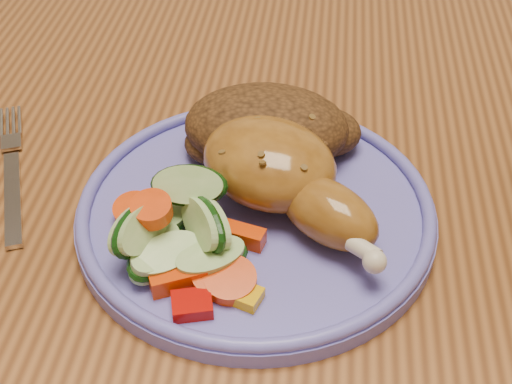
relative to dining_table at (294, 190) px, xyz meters
The scene contains 8 objects.
dining_table is the anchor object (origin of this frame).
chair_far 0.65m from the dining_table, 90.00° to the left, with size 0.42×0.42×0.91m.
plate 0.16m from the dining_table, 99.36° to the right, with size 0.26×0.26×0.01m, color #605ABC.
plate_rim 0.17m from the dining_table, 99.36° to the right, with size 0.26×0.26×0.01m, color #605ABC.
chicken_leg 0.17m from the dining_table, 91.76° to the right, with size 0.15×0.15×0.05m.
rice_pilaf 0.13m from the dining_table, 105.80° to the right, with size 0.14×0.09×0.06m.
vegetable_pile 0.23m from the dining_table, 110.14° to the right, with size 0.11×0.11×0.06m.
fork 0.26m from the dining_table, 153.44° to the right, with size 0.07×0.15×0.00m.
Camera 1 is at (0.02, -0.51, 1.11)m, focal length 50.00 mm.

